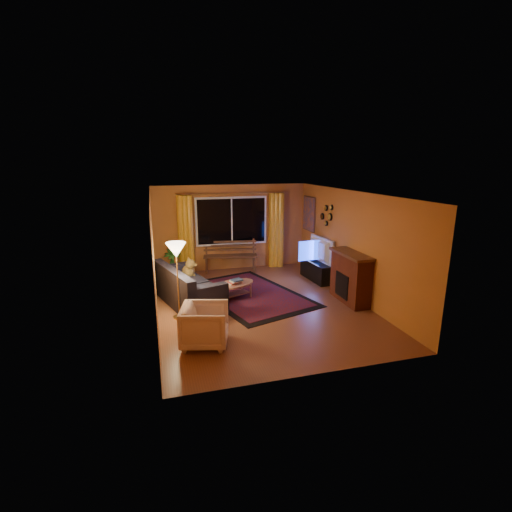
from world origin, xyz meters
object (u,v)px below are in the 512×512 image
object	(u,v)px
bench	(230,264)
coffee_table	(234,291)
sofa	(188,285)
tv_console	(317,271)
floor_lamp	(178,281)
armchair	(205,323)

from	to	relation	value
bench	coffee_table	size ratio (longest dim) A/B	1.48
bench	coffee_table	bearing A→B (deg)	-89.37
sofa	tv_console	bearing A→B (deg)	-4.30
sofa	floor_lamp	world-z (taller)	floor_lamp
armchair	tv_console	distance (m)	4.50
sofa	armchair	world-z (taller)	sofa
armchair	coffee_table	distance (m)	2.30
sofa	tv_console	world-z (taller)	sofa
coffee_table	bench	bearing A→B (deg)	80.20
coffee_table	sofa	bearing A→B (deg)	-179.83
coffee_table	tv_console	size ratio (longest dim) A/B	0.87
bench	coffee_table	xyz separation A→B (m)	(-0.38, -2.21, -0.04)
bench	sofa	bearing A→B (deg)	-112.31
sofa	coffee_table	bearing A→B (deg)	-16.97
bench	coffee_table	distance (m)	2.25
armchair	floor_lamp	bearing A→B (deg)	29.98
bench	tv_console	size ratio (longest dim) A/B	1.28
bench	tv_console	distance (m)	2.54
floor_lamp	tv_console	distance (m)	4.16
armchair	tv_console	xyz separation A→B (m)	(3.46, 2.88, -0.15)
coffee_table	tv_console	world-z (taller)	tv_console
tv_console	sofa	bearing A→B (deg)	-171.42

